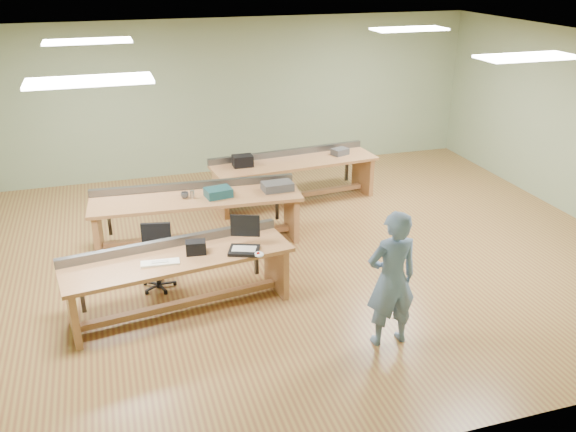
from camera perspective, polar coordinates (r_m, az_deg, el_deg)
The scene contains 21 objects.
floor at distance 9.08m, azimuth 0.14°, elevation -3.48°, with size 10.00×10.00×0.00m, color olive.
ceiling at distance 8.17m, azimuth 0.16°, elevation 15.62°, with size 10.00×10.00×0.00m, color silver.
wall_back at distance 12.26m, azimuth -5.51°, elevation 11.03°, with size 10.00×0.04×3.00m, color gray.
wall_front at distance 5.15m, azimuth 13.60°, elevation -7.77°, with size 10.00×0.04×3.00m, color gray.
fluor_panels at distance 8.18m, azimuth 0.16°, elevation 15.41°, with size 6.20×3.50×0.03m.
workbench_front at distance 7.57m, azimuth -10.16°, elevation -5.02°, with size 2.84×1.11×0.86m.
workbench_mid at distance 9.32m, azimuth -8.54°, elevation 0.77°, with size 3.18×1.04×0.86m.
workbench_back at distance 10.82m, azimuth 0.56°, elevation 4.25°, with size 3.01×1.06×0.86m.
person at distance 6.83m, azimuth 9.67°, elevation -5.84°, with size 0.59×0.39×1.62m, color slate.
laptop_base at distance 7.47m, azimuth -4.13°, elevation -3.23°, with size 0.36×0.30×0.04m, color black.
laptop_screen at distance 7.48m, azimuth -4.03°, elevation -0.91°, with size 0.36×0.02×0.29m, color black.
keyboard at distance 7.33m, azimuth -11.87°, elevation -4.31°, with size 0.45×0.15×0.03m, color white.
trackball_mouse at distance 7.34m, azimuth -2.73°, elevation -3.61°, with size 0.12×0.14×0.06m, color white.
camera_bag at distance 7.46m, azimuth -8.62°, elevation -2.92°, with size 0.24×0.16×0.16m, color black.
task_chair at distance 8.26m, azimuth -12.11°, elevation -4.51°, with size 0.55×0.55×0.86m.
parts_bin_teal at distance 9.17m, azimuth -6.54°, elevation 2.20°, with size 0.38×0.28×0.13m, color #143C41.
parts_bin_grey at distance 9.37m, azimuth -1.00°, elevation 2.80°, with size 0.46×0.29×0.13m, color #3B3B3E.
mug at distance 9.19m, azimuth -9.64°, elevation 1.94°, with size 0.12×0.12×0.09m, color #3B3B3E.
drinks_can at distance 9.18m, azimuth -8.94°, elevation 2.04°, with size 0.06×0.06×0.12m, color #B4B5B9.
storage_box_back at distance 10.46m, azimuth -4.27°, elevation 5.17°, with size 0.34×0.24×0.19m, color black.
tray_back at distance 11.10m, azimuth 4.88°, elevation 6.03°, with size 0.28×0.21×0.11m, color #3B3B3E.
Camera 1 is at (-2.41, -7.73, 4.11)m, focal length 38.00 mm.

